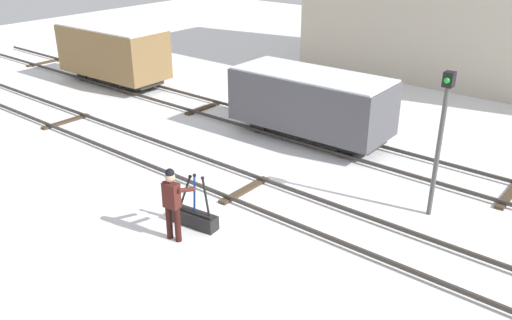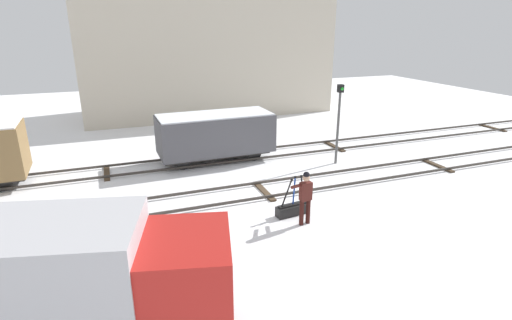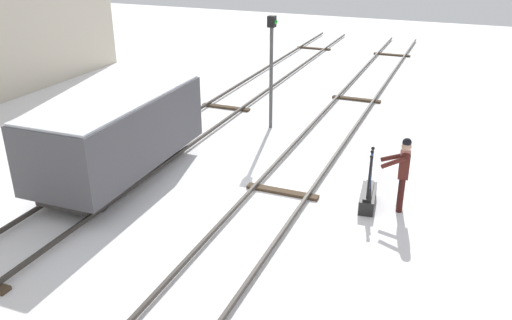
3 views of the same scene
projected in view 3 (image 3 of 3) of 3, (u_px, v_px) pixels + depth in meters
ground_plane at (282, 193)px, 13.82m from camera, size 60.00×60.00×0.00m
track_main_line at (282, 189)px, 13.77m from camera, size 44.00×1.94×0.18m
track_siding_near at (139, 163)px, 15.30m from camera, size 44.00×1.94×0.18m
switch_lever_frame at (368, 196)px, 13.15m from camera, size 1.27×0.50×1.45m
rail_worker at (402, 169)px, 12.61m from camera, size 0.59×0.74×1.87m
signal_post at (271, 61)px, 17.43m from camera, size 0.24×0.32×3.78m
freight_car_back_track at (118, 132)px, 14.14m from camera, size 5.49×2.36×2.34m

